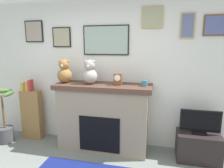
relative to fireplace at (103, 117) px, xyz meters
The scene contains 10 objects.
back_wall 0.80m from the fireplace, 104.56° to the left, with size 5.20×0.15×2.60m.
fireplace is the anchor object (origin of this frame).
bookshelf 1.47m from the fireplace, behind, with size 0.39×0.16×1.17m.
potted_plant 1.90m from the fireplace, behind, with size 0.49×0.51×1.02m.
tv_stand 1.61m from the fireplace, ahead, with size 0.65×0.40×0.45m, color black.
television 1.57m from the fireplace, ahead, with size 0.60×0.14×0.38m.
candle_jar 0.94m from the fireplace, ahead, with size 0.09×0.09×0.10m, color teal.
mantel_clock 0.72m from the fireplace, ahead, with size 0.13×0.10×0.19m.
teddy_bear_brown 1.03m from the fireplace, behind, with size 0.25×0.25×0.41m.
teddy_bear_cream 0.80m from the fireplace, behind, with size 0.25×0.25×0.41m.
Camera 1 is at (0.95, -1.44, 1.80)m, focal length 31.24 mm.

